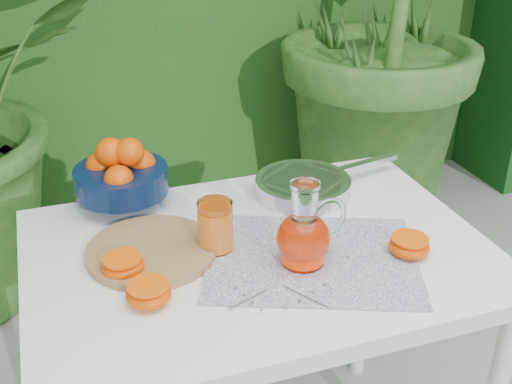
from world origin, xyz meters
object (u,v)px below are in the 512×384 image
object	(u,v)px
juice_pitcher	(304,235)
white_table	(259,279)
cutting_board	(152,251)
saute_pan	(304,186)
fruit_bowl	(121,174)

from	to	relation	value
juice_pitcher	white_table	bearing A→B (deg)	129.65
cutting_board	juice_pitcher	world-z (taller)	juice_pitcher
cutting_board	juice_pitcher	xyz separation A→B (m)	(0.30, -0.14, 0.06)
white_table	saute_pan	xyz separation A→B (m)	(0.19, 0.20, 0.11)
juice_pitcher	saute_pan	bearing A→B (deg)	66.90
white_table	juice_pitcher	bearing A→B (deg)	-50.35
cutting_board	juice_pitcher	distance (m)	0.33
cutting_board	saute_pan	world-z (taller)	saute_pan
white_table	fruit_bowl	bearing A→B (deg)	129.37
white_table	cutting_board	size ratio (longest dim) A/B	3.54
white_table	cutting_board	bearing A→B (deg)	166.57
cutting_board	juice_pitcher	size ratio (longest dim) A/B	1.51
fruit_bowl	cutting_board	bearing A→B (deg)	-84.95
cutting_board	saute_pan	bearing A→B (deg)	19.79
fruit_bowl	white_table	bearing A→B (deg)	-50.63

